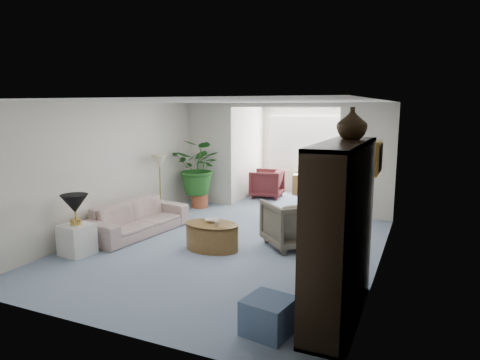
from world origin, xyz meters
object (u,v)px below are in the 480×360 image
at_px(side_table_dark, 336,228).
at_px(plant_pot, 200,201).
at_px(wingback_chair, 292,223).
at_px(sunroom_chair_maroon, 267,184).
at_px(coffee_table, 212,236).
at_px(cabinet_urn, 352,123).
at_px(entertainment_cabinet, 340,232).
at_px(coffee_bowl, 212,220).
at_px(sunroom_chair_blue, 322,188).
at_px(sofa, 138,218).
at_px(framed_picture, 379,158).
at_px(ottoman, 269,316).
at_px(sunroom_table, 301,184).
at_px(end_table, 77,240).
at_px(coffee_cup, 217,224).
at_px(table_lamp, 75,204).
at_px(floor_lamp, 159,161).

height_order(side_table_dark, plant_pot, side_table_dark).
xyz_separation_m(wingback_chair, sunroom_chair_maroon, (-1.83, 3.65, -0.04)).
height_order(coffee_table, cabinet_urn, cabinet_urn).
relative_size(entertainment_cabinet, plant_pot, 5.08).
distance_m(coffee_bowl, sunroom_chair_blue, 4.36).
bearing_deg(sofa, framed_picture, -85.09).
bearing_deg(plant_pot, ottoman, -53.62).
bearing_deg(sunroom_table, side_table_dark, -66.59).
xyz_separation_m(end_table, cabinet_urn, (4.33, 0.14, 1.96)).
bearing_deg(plant_pot, wingback_chair, -33.28).
xyz_separation_m(sofa, side_table_dark, (3.61, 0.79, 0.02)).
relative_size(coffee_cup, cabinet_urn, 0.25).
height_order(sofa, entertainment_cabinet, entertainment_cabinet).
height_order(table_lamp, plant_pot, table_lamp).
bearing_deg(sofa, plant_pot, 7.11).
distance_m(table_lamp, floor_lamp, 2.64).
bearing_deg(plant_pot, end_table, -93.07).
height_order(entertainment_cabinet, sunroom_chair_maroon, entertainment_cabinet).
bearing_deg(cabinet_urn, floor_lamp, 151.08).
bearing_deg(floor_lamp, framed_picture, -16.91).
height_order(cabinet_urn, sunroom_chair_maroon, cabinet_urn).
xyz_separation_m(floor_lamp, sunroom_chair_maroon, (1.43, 2.88, -0.88)).
xyz_separation_m(coffee_table, coffee_bowl, (-0.05, 0.10, 0.25)).
xyz_separation_m(sofa, ottoman, (3.53, -2.39, -0.12)).
distance_m(coffee_bowl, cabinet_urn, 3.22).
bearing_deg(floor_lamp, sunroom_chair_maroon, 63.68).
bearing_deg(entertainment_cabinet, sunroom_chair_blue, 104.79).
bearing_deg(framed_picture, wingback_chair, 155.42).
height_order(table_lamp, wingback_chair, table_lamp).
distance_m(floor_lamp, plant_pot, 1.62).
bearing_deg(coffee_bowl, sunroom_table, 87.95).
relative_size(framed_picture, coffee_cup, 5.26).
relative_size(coffee_cup, sunroom_chair_blue, 0.11).
distance_m(coffee_bowl, plant_pot, 3.03).
xyz_separation_m(side_table_dark, ottoman, (-0.08, -3.19, -0.14)).
bearing_deg(sunroom_chair_blue, wingback_chair, 178.80).
relative_size(end_table, side_table_dark, 0.77).
bearing_deg(coffee_bowl, entertainment_cabinet, -32.88).
relative_size(table_lamp, coffee_table, 0.46).
xyz_separation_m(floor_lamp, side_table_dark, (3.95, -0.47, -0.92)).
height_order(cabinet_urn, sunroom_table, cabinet_urn).
bearing_deg(framed_picture, end_table, -165.49).
relative_size(coffee_bowl, coffee_cup, 2.34).
relative_size(table_lamp, coffee_bowl, 1.98).
distance_m(plant_pot, sunroom_chair_maroon, 2.06).
height_order(table_lamp, sunroom_table, table_lamp).
distance_m(coffee_table, sunroom_chair_blue, 4.45).
distance_m(end_table, side_table_dark, 4.37).
height_order(end_table, plant_pot, end_table).
bearing_deg(plant_pot, sunroom_chair_maroon, 58.11).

